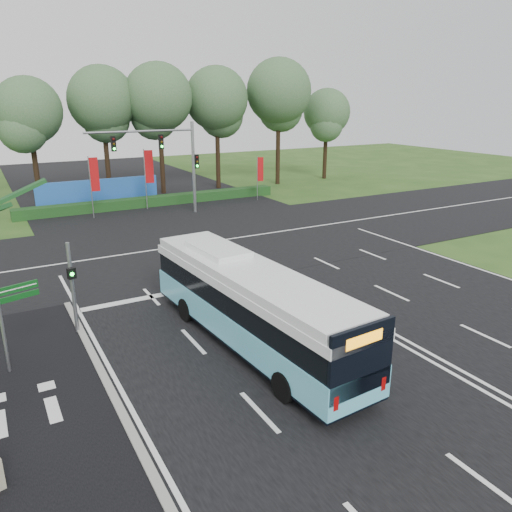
# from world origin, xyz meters

# --- Properties ---
(ground) EXTENTS (120.00, 120.00, 0.00)m
(ground) POSITION_xyz_m (0.00, 0.00, 0.00)
(ground) COLOR #274C19
(ground) RESTS_ON ground
(road_main) EXTENTS (20.00, 120.00, 0.04)m
(road_main) POSITION_xyz_m (0.00, 0.00, 0.02)
(road_main) COLOR black
(road_main) RESTS_ON ground
(road_cross) EXTENTS (120.00, 14.00, 0.05)m
(road_cross) POSITION_xyz_m (0.00, 12.00, 0.03)
(road_cross) COLOR black
(road_cross) RESTS_ON ground
(bike_path) EXTENTS (5.00, 18.00, 0.06)m
(bike_path) POSITION_xyz_m (-12.50, -3.00, 0.03)
(bike_path) COLOR black
(bike_path) RESTS_ON ground
(kerb_strip) EXTENTS (0.25, 18.00, 0.12)m
(kerb_strip) POSITION_xyz_m (-10.10, -3.00, 0.06)
(kerb_strip) COLOR gray
(kerb_strip) RESTS_ON ground
(city_bus) EXTENTS (3.09, 11.37, 3.23)m
(city_bus) POSITION_xyz_m (-4.82, -1.22, 1.62)
(city_bus) COLOR #5EC0DB
(city_bus) RESTS_ON ground
(pedestrian_signal) EXTENTS (0.33, 0.43, 3.64)m
(pedestrian_signal) POSITION_xyz_m (-10.20, 2.93, 1.99)
(pedestrian_signal) COLOR gray
(pedestrian_signal) RESTS_ON ground
(street_sign) EXTENTS (1.30, 0.45, 3.44)m
(street_sign) POSITION_xyz_m (-12.43, 1.07, 2.21)
(street_sign) COLOR gray
(street_sign) RESTS_ON ground
(banner_flag_left) EXTENTS (0.69, 0.11, 4.65)m
(banner_flag_left) POSITION_xyz_m (-5.26, 22.20, 3.03)
(banner_flag_left) COLOR gray
(banner_flag_left) RESTS_ON ground
(banner_flag_mid) EXTENTS (0.70, 0.26, 4.86)m
(banner_flag_mid) POSITION_xyz_m (-0.76, 23.32, 3.16)
(banner_flag_mid) COLOR gray
(banner_flag_mid) RESTS_ON ground
(banner_flag_right) EXTENTS (0.56, 0.18, 3.87)m
(banner_flag_right) POSITION_xyz_m (8.85, 22.20, 2.55)
(banner_flag_right) COLOR gray
(banner_flag_right) RESTS_ON ground
(traffic_light_gantry) EXTENTS (8.41, 0.28, 7.00)m
(traffic_light_gantry) POSITION_xyz_m (0.21, 20.50, 4.66)
(traffic_light_gantry) COLOR gray
(traffic_light_gantry) RESTS_ON ground
(hedge) EXTENTS (22.00, 1.20, 0.80)m
(hedge) POSITION_xyz_m (0.00, 24.50, 0.40)
(hedge) COLOR #193D16
(hedge) RESTS_ON ground
(blue_hoarding) EXTENTS (10.00, 0.30, 2.20)m
(blue_hoarding) POSITION_xyz_m (-4.00, 27.00, 1.10)
(blue_hoarding) COLOR #2159B3
(blue_hoarding) RESTS_ON ground
(eucalyptus_row) EXTENTS (48.14, 10.09, 12.58)m
(eucalyptus_row) POSITION_xyz_m (-0.08, 30.40, 8.53)
(eucalyptus_row) COLOR black
(eucalyptus_row) RESTS_ON ground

